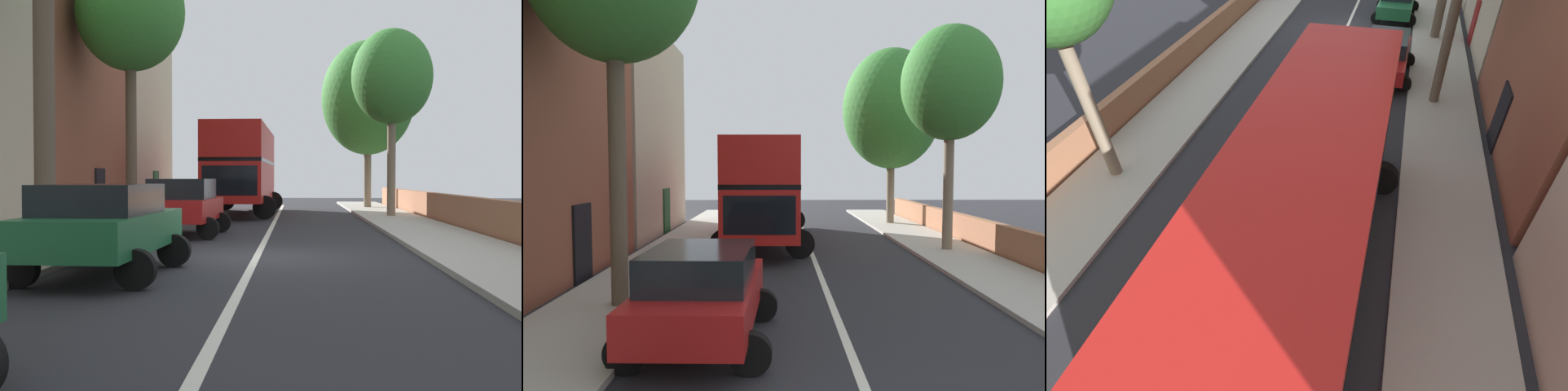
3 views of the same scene
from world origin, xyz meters
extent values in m
plane|color=#28282D|center=(0.00, 0.00, 0.00)|extent=(84.00, 84.00, 0.00)
cube|color=silver|center=(0.00, 0.00, 0.00)|extent=(0.16, 54.00, 0.01)
cube|color=#B2ADA3|center=(-4.90, 0.00, 0.06)|extent=(2.60, 60.00, 0.12)
cube|color=#B2ADA3|center=(4.90, 0.00, 0.06)|extent=(2.60, 60.00, 0.12)
cube|color=maroon|center=(-6.47, 0.00, 1.05)|extent=(0.08, 1.10, 2.10)
cube|color=black|center=(-6.47, 9.60, 1.05)|extent=(0.08, 1.10, 2.10)
cube|color=#9E6647|center=(6.45, 0.00, 0.57)|extent=(0.36, 54.00, 1.14)
cube|color=red|center=(-1.70, 16.46, 1.55)|extent=(2.63, 10.73, 1.70)
cube|color=black|center=(-1.70, 16.46, 2.48)|extent=(2.66, 10.63, 0.16)
cube|color=red|center=(-1.70, 16.46, 3.31)|extent=(2.63, 10.73, 1.50)
cube|color=black|center=(-1.77, 11.13, 1.64)|extent=(2.20, 0.09, 1.19)
cylinder|color=black|center=(-0.47, 12.80, 0.50)|extent=(1.00, 0.31, 1.00)
cylinder|color=black|center=(-3.03, 12.84, 0.50)|extent=(1.00, 0.31, 1.00)
cube|color=#1E6038|center=(-2.50, -3.00, 0.80)|extent=(1.99, 4.33, 0.63)
cylinder|color=black|center=(-3.39, -1.65, 0.32)|extent=(0.65, 0.24, 0.64)
cylinder|color=black|center=(-1.51, -1.72, 0.32)|extent=(0.65, 0.24, 0.64)
cylinder|color=black|center=(-3.49, -4.29, 0.32)|extent=(0.65, 0.24, 0.64)
cylinder|color=black|center=(-1.61, -4.36, 0.32)|extent=(0.65, 0.24, 0.64)
cube|color=#AD1919|center=(-2.50, 5.02, 0.80)|extent=(1.93, 4.01, 0.64)
cube|color=black|center=(-2.51, 4.83, 1.42)|extent=(1.73, 2.23, 0.59)
cylinder|color=black|center=(-3.39, 6.28, 0.32)|extent=(0.65, 0.24, 0.64)
cylinder|color=black|center=(-1.53, 6.22, 0.32)|extent=(0.65, 0.24, 0.64)
cylinder|color=black|center=(-3.47, 3.82, 0.32)|extent=(0.65, 0.24, 0.64)
cylinder|color=black|center=(-1.61, 3.77, 0.32)|extent=(0.65, 0.24, 0.64)
cylinder|color=#7A6B56|center=(4.94, 13.89, 2.67)|extent=(0.36, 0.36, 5.10)
cylinder|color=brown|center=(-4.62, 7.03, 3.24)|extent=(0.36, 0.36, 6.23)
camera|label=1|loc=(0.88, -14.19, 1.74)|focal=44.56mm
camera|label=2|loc=(-1.20, -3.06, 3.06)|focal=32.53mm
camera|label=3|loc=(-2.93, 21.84, 7.67)|focal=27.13mm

